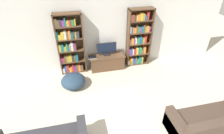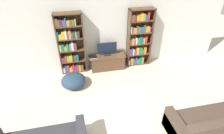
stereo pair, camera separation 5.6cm
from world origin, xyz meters
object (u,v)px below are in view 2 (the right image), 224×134
(laptop, at_px, (93,57))
(beanbag_ottoman, at_px, (73,81))
(television, at_px, (107,49))
(couch_right_sofa, at_px, (211,127))
(bookshelf_left, at_px, (70,45))
(bookshelf_right, at_px, (139,39))
(tv_stand, at_px, (108,62))

(laptop, bearing_deg, beanbag_ottoman, -133.15)
(laptop, height_order, beanbag_ottoman, laptop)
(television, height_order, laptop, television)
(television, bearing_deg, couch_right_sofa, -62.33)
(bookshelf_left, distance_m, television, 1.23)
(laptop, height_order, couch_right_sofa, couch_right_sofa)
(bookshelf_left, distance_m, beanbag_ottoman, 1.19)
(television, bearing_deg, bookshelf_left, 177.35)
(bookshelf_right, distance_m, laptop, 1.72)
(tv_stand, bearing_deg, television, 90.00)
(bookshelf_right, distance_m, beanbag_ottoman, 2.65)
(television, xyz_separation_m, laptop, (-0.52, -0.08, -0.23))
(bookshelf_right, distance_m, couch_right_sofa, 3.46)
(television, bearing_deg, laptop, -171.08)
(couch_right_sofa, bearing_deg, bookshelf_right, 99.87)
(television, height_order, beanbag_ottoman, television)
(television, bearing_deg, tv_stand, -90.00)
(bookshelf_left, height_order, laptop, bookshelf_left)
(bookshelf_right, relative_size, couch_right_sofa, 1.14)
(tv_stand, bearing_deg, bookshelf_left, 174.63)
(bookshelf_left, relative_size, bookshelf_right, 1.00)
(bookshelf_right, height_order, television, bookshelf_right)
(bookshelf_left, xyz_separation_m, television, (1.21, -0.06, -0.23))
(laptop, bearing_deg, tv_stand, 2.61)
(laptop, xyz_separation_m, beanbag_ottoman, (-0.71, -0.76, -0.32))
(television, distance_m, beanbag_ottoman, 1.59)
(bookshelf_right, xyz_separation_m, tv_stand, (-1.14, -0.11, -0.73))
(couch_right_sofa, bearing_deg, bookshelf_left, 131.27)
(bookshelf_right, bearing_deg, bookshelf_left, 179.99)
(couch_right_sofa, bearing_deg, television, 117.67)
(television, xyz_separation_m, couch_right_sofa, (1.72, -3.28, -0.49))
(bookshelf_right, height_order, beanbag_ottoman, bookshelf_right)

